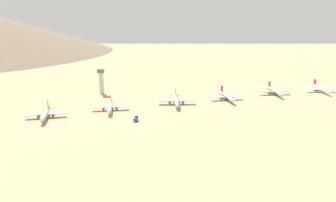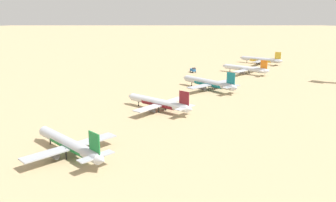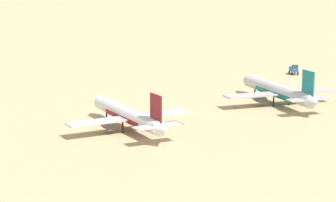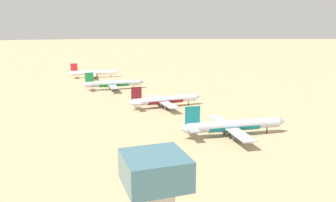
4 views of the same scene
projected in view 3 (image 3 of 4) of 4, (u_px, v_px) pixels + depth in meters
name	position (u px, v px, depth m)	size (l,w,h in m)	color
ground_plane	(211.00, 115.00, 174.34)	(1800.00, 1800.00, 0.00)	tan
parked_jet_2	(278.00, 91.00, 187.51)	(43.35, 35.30, 12.50)	#B2B7C1
parked_jet_3	(128.00, 115.00, 156.88)	(40.28, 32.73, 11.61)	silver
service_truck	(294.00, 69.00, 243.45)	(5.68, 4.27, 3.90)	#1E5999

